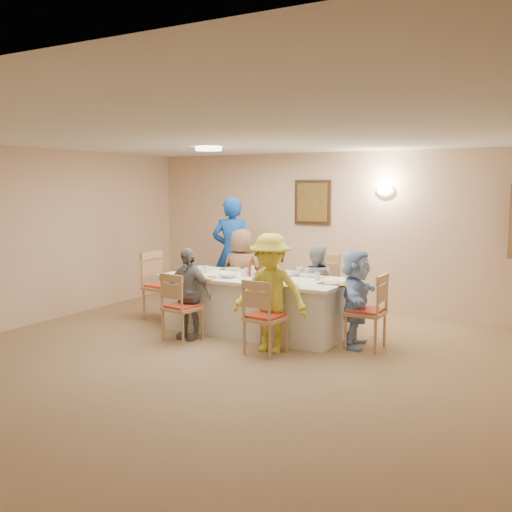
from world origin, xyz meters
The scene contains 44 objects.
ground centered at (0.00, 0.00, 0.00)m, with size 7.00×7.00×0.00m, color olive.
room_walls centered at (0.00, 0.00, 1.51)m, with size 7.00×7.00×7.00m.
wall_picture centered at (-0.30, 3.46, 1.70)m, with size 0.62×0.05×0.72m.
wall_sconce centered at (0.90, 3.44, 1.90)m, with size 0.26×0.09×0.18m, color white.
ceiling_light centered at (-1.00, 1.50, 2.47)m, with size 0.36×0.36×0.05m, color white.
dining_table centered at (-0.26, 1.47, 0.38)m, with size 2.50×1.06×0.76m, color white.
chair_back_left centered at (-0.86, 2.27, 0.51)m, with size 0.49×0.49×1.02m, color tan, non-canonical shape.
chair_back_right centered at (0.34, 2.27, 0.51)m, with size 0.48×0.48×1.01m, color tan, non-canonical shape.
chair_front_left centered at (-0.86, 0.67, 0.44)m, with size 0.43×0.43×0.89m, color tan, non-canonical shape.
chair_front_right centered at (0.34, 0.67, 0.45)m, with size 0.43×0.43×0.90m, color tan, non-canonical shape.
chair_left_end centered at (-1.81, 1.47, 0.50)m, with size 0.48×0.48×1.01m, color tan, non-canonical shape.
chair_right_end centered at (1.29, 1.47, 0.46)m, with size 0.44×0.44×0.93m, color tan, non-canonical shape.
diner_back_left centered at (-0.86, 2.15, 0.67)m, with size 0.72×0.53×1.33m, color brown.
diner_back_right centered at (0.34, 2.15, 0.58)m, with size 0.59×0.48×1.16m, color #9FA5AF.
diner_front_left centered at (-0.86, 0.79, 0.59)m, with size 0.69×0.29×1.18m, color gray.
diner_front_right centered at (0.34, 0.79, 0.71)m, with size 0.98×0.66×1.42m, color yellow.
diner_right_end centered at (1.16, 1.47, 0.60)m, with size 0.56×1.16×1.20m, color #9ABEF4.
caregiver centered at (-1.31, 2.62, 0.90)m, with size 0.76×0.61×1.80m, color #1345A9.
placemat_fl centered at (-0.86, 1.05, 0.76)m, with size 0.38×0.28×0.01m, color #472B19.
plate_fl centered at (-0.86, 1.05, 0.77)m, with size 0.22×0.22×0.01m, color white.
napkin_fl centered at (-0.68, 1.00, 0.77)m, with size 0.14×0.14×0.01m, color gold.
placemat_fr centered at (0.34, 1.05, 0.76)m, with size 0.35×0.26×0.01m, color #472B19.
plate_fr centered at (0.34, 1.05, 0.77)m, with size 0.25×0.25×0.02m, color white.
napkin_fr centered at (0.52, 1.00, 0.77)m, with size 0.15×0.15×0.01m, color gold.
placemat_bl centered at (-0.86, 1.89, 0.76)m, with size 0.33×0.24×0.01m, color #472B19.
plate_bl centered at (-0.86, 1.89, 0.77)m, with size 0.24×0.24×0.01m, color white.
napkin_bl centered at (-0.68, 1.84, 0.77)m, with size 0.13×0.13×0.01m, color gold.
placemat_br centered at (0.34, 1.89, 0.76)m, with size 0.35×0.26×0.01m, color #472B19.
plate_br centered at (0.34, 1.89, 0.77)m, with size 0.26×0.26×0.02m, color white.
napkin_br centered at (0.52, 1.84, 0.77)m, with size 0.15×0.15×0.01m, color gold.
placemat_le centered at (-1.36, 1.47, 0.76)m, with size 0.35×0.26×0.01m, color #472B19.
plate_le centered at (-1.36, 1.47, 0.77)m, with size 0.25×0.25×0.02m, color white.
napkin_le centered at (-1.18, 1.42, 0.77)m, with size 0.15×0.15×0.01m, color gold.
placemat_re centered at (0.86, 1.47, 0.76)m, with size 0.34×0.25×0.01m, color #472B19.
plate_re centered at (0.86, 1.47, 0.77)m, with size 0.25×0.25×0.02m, color white.
napkin_re centered at (1.04, 1.42, 0.77)m, with size 0.13×0.13×0.01m, color gold.
teacup_a centered at (-1.04, 1.13, 0.80)m, with size 0.11×0.11×0.09m, color white.
teacup_b centered at (0.15, 2.01, 0.81)m, with size 0.13×0.13×0.09m, color white.
bowl_a centered at (-0.53, 1.23, 0.79)m, with size 0.24×0.24×0.06m, color white.
bowl_b centered at (0.09, 1.74, 0.79)m, with size 0.26×0.26×0.06m, color white.
condiment_ketchup centered at (-0.30, 1.45, 0.88)m, with size 0.12×0.12×0.24m, color #9F310D.
condiment_brown centered at (-0.22, 1.54, 0.85)m, with size 0.08×0.08×0.18m, color #5E2219.
condiment_malt centered at (-0.16, 1.41, 0.83)m, with size 0.14×0.14×0.14m, color #5E2219.
drinking_glass centered at (-0.41, 1.52, 0.82)m, with size 0.06×0.06×0.09m, color silver.
Camera 1 is at (3.43, -5.09, 1.97)m, focal length 40.00 mm.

